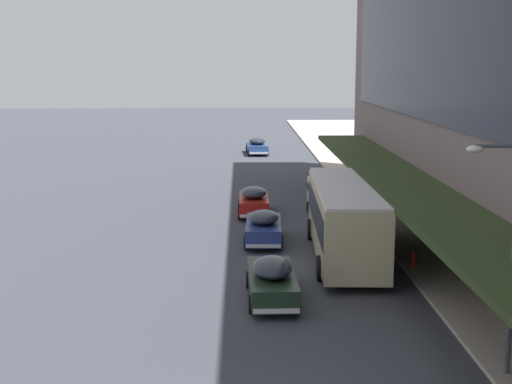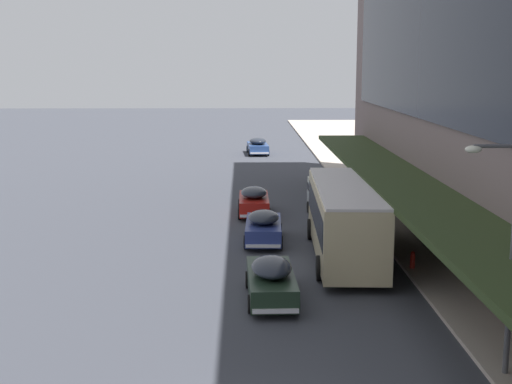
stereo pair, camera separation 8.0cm
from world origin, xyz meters
TOP-DOWN VIEW (x-y plane):
  - transit_bus_kerbside_front at (3.79, 15.61)m, footprint 3.08×10.38m
  - sedan_trailing_near at (0.40, 10.18)m, footprint 1.85×4.71m
  - sedan_lead_near at (0.80, 51.78)m, footprint 2.08×4.68m
  - sedan_second_near at (0.01, 24.79)m, footprint 1.77×4.26m
  - sedan_second_mid at (0.37, 18.49)m, footprint 1.91×4.41m
  - vw_van at (4.07, 24.27)m, footprint 2.02×4.61m
  - street_lamp at (6.31, 3.59)m, footprint 1.50×0.28m
  - fire_hydrant at (6.33, 13.61)m, footprint 0.20×0.40m

SIDE VIEW (x-z plane):
  - fire_hydrant at x=6.33m, z-range 0.14..0.84m
  - sedan_lead_near at x=0.80m, z-range -0.01..1.55m
  - sedan_second_mid at x=0.37m, z-range -0.01..1.56m
  - sedan_trailing_near at x=0.40m, z-range -0.01..1.57m
  - sedan_second_near at x=0.01m, z-range -0.02..1.59m
  - vw_van at x=4.07m, z-range 0.12..2.08m
  - transit_bus_kerbside_front at x=3.79m, z-range 0.24..3.51m
  - street_lamp at x=6.31m, z-range 0.70..6.99m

